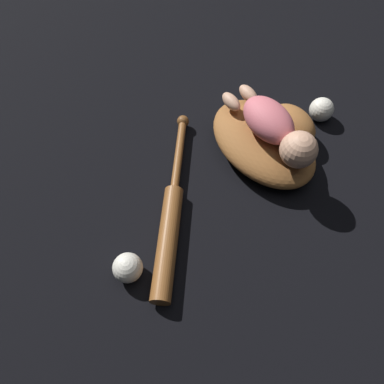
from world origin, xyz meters
TOP-DOWN VIEW (x-y plane):
  - ground_plane at (0.00, 0.00)m, footprint 6.00×6.00m
  - baseball_glove at (-0.02, -0.00)m, footprint 0.38×0.31m
  - baby_figure at (0.01, -0.02)m, footprint 0.36×0.12m
  - baseball_bat at (0.05, -0.40)m, footprint 0.50×0.41m
  - baseball at (0.10, -0.56)m, footprint 0.08×0.08m
  - baseball_spare at (-0.02, 0.23)m, footprint 0.08×0.08m

SIDE VIEW (x-z plane):
  - ground_plane at x=0.00m, z-range 0.00..0.00m
  - baseball_bat at x=0.05m, z-range 0.00..0.05m
  - baseball at x=0.10m, z-range 0.00..0.08m
  - baseball_spare at x=-0.02m, z-range 0.00..0.08m
  - baseball_glove at x=-0.02m, z-range 0.00..0.10m
  - baby_figure at x=0.01m, z-range 0.10..0.20m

